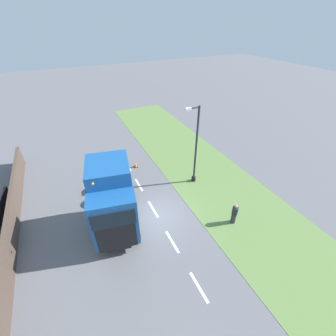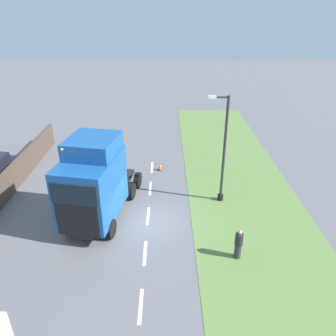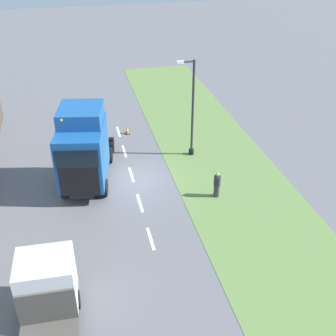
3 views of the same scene
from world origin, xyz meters
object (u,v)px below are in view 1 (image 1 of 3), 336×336
object	(u,v)px
lamp_post	(195,151)
traffic_cone_lead	(135,164)
lorry_cab	(113,199)
pedestrian	(234,214)

from	to	relation	value
lamp_post	traffic_cone_lead	size ratio (longest dim) A/B	11.51
lorry_cab	lamp_post	world-z (taller)	lamp_post
traffic_cone_lead	lamp_post	bearing A→B (deg)	132.18
lorry_cab	pedestrian	bearing A→B (deg)	168.39
lorry_cab	traffic_cone_lead	world-z (taller)	lorry_cab
lorry_cab	traffic_cone_lead	bearing A→B (deg)	-107.37
lorry_cab	pedestrian	world-z (taller)	lorry_cab
lamp_post	pedestrian	distance (m)	5.70
lorry_cab	lamp_post	xyz separation A→B (m)	(-7.24, -2.20, 0.52)
lamp_post	pedestrian	size ratio (longest dim) A/B	4.14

